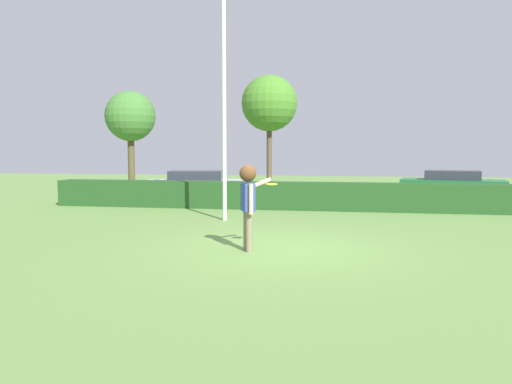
# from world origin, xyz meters

# --- Properties ---
(ground_plane) EXTENTS (60.00, 60.00, 0.00)m
(ground_plane) POSITION_xyz_m (0.00, 0.00, 0.00)
(ground_plane) COLOR #638B43
(person) EXTENTS (0.63, 0.76, 1.80)m
(person) POSITION_xyz_m (-0.52, -0.29, 1.16)
(person) COLOR #7E7257
(person) RESTS_ON ground
(frisbee) EXTENTS (0.25, 0.25, 0.02)m
(frisbee) POSITION_xyz_m (-0.07, -0.09, 1.39)
(frisbee) COLOR yellow
(lamppost) EXTENTS (0.24, 0.24, 7.01)m
(lamppost) POSITION_xyz_m (-2.04, 3.98, 3.83)
(lamppost) COLOR silver
(lamppost) RESTS_ON ground
(hedge_row) EXTENTS (18.29, 0.90, 0.96)m
(hedge_row) POSITION_xyz_m (0.00, 7.04, 0.48)
(hedge_row) COLOR #21491D
(hedge_row) RESTS_ON ground
(parked_car_silver) EXTENTS (4.46, 2.52, 1.25)m
(parked_car_silver) POSITION_xyz_m (-4.64, 9.66, 0.69)
(parked_car_silver) COLOR #B7B7BC
(parked_car_silver) RESTS_ON ground
(parked_car_green) EXTENTS (4.48, 2.60, 1.25)m
(parked_car_green) POSITION_xyz_m (6.15, 11.73, 0.69)
(parked_car_green) COLOR #1E6633
(parked_car_green) RESTS_ON ground
(birch_tree) EXTENTS (2.71, 2.71, 5.73)m
(birch_tree) POSITION_xyz_m (-2.03, 13.39, 4.34)
(birch_tree) COLOR brown
(birch_tree) RESTS_ON ground
(willow_tree) EXTENTS (2.75, 2.75, 5.35)m
(willow_tree) POSITION_xyz_m (-10.00, 15.14, 3.93)
(willow_tree) COLOR brown
(willow_tree) RESTS_ON ground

